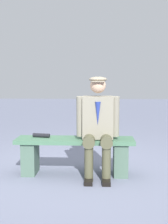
% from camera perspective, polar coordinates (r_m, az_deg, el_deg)
% --- Properties ---
extents(ground_plane, '(30.00, 30.00, 0.00)m').
position_cam_1_polar(ground_plane, '(4.00, -1.76, -11.95)').
color(ground_plane, slate).
extents(bench, '(1.55, 0.39, 0.48)m').
position_cam_1_polar(bench, '(3.91, -1.77, -7.67)').
color(bench, '#436D51').
rests_on(bench, ground).
extents(seated_man, '(0.55, 0.59, 1.29)m').
position_cam_1_polar(seated_man, '(3.76, 2.70, -2.00)').
color(seated_man, gray).
rests_on(seated_man, ground).
extents(rolled_magazine, '(0.24, 0.10, 0.05)m').
position_cam_1_polar(rolled_magazine, '(3.97, -8.31, -4.52)').
color(rolled_magazine, black).
rests_on(rolled_magazine, bench).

